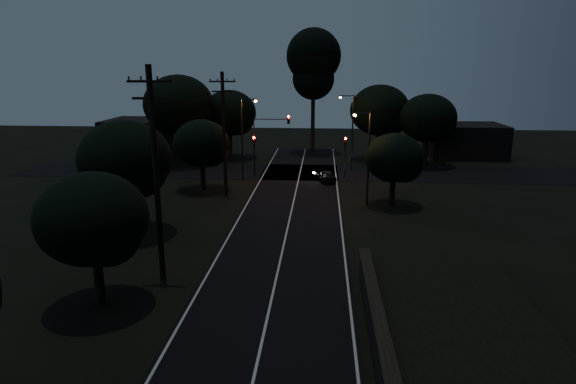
{
  "coord_description": "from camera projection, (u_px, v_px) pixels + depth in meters",
  "views": [
    {
      "loc": [
        2.32,
        -8.01,
        10.87
      ],
      "look_at": [
        0.0,
        24.0,
        2.5
      ],
      "focal_mm": 30.0,
      "sensor_mm": 36.0,
      "label": 1
    }
  ],
  "objects": [
    {
      "name": "road_surface",
      "position": [
        294.0,
        199.0,
        40.67
      ],
      "size": [
        60.0,
        70.0,
        0.03
      ],
      "color": "black",
      "rests_on": "ground"
    },
    {
      "name": "utility_pole_mid",
      "position": [
        156.0,
        173.0,
        24.09
      ],
      "size": [
        2.2,
        0.3,
        11.0
      ],
      "color": "black",
      "rests_on": "ground"
    },
    {
      "name": "utility_pole_far",
      "position": [
        224.0,
        133.0,
        40.56
      ],
      "size": [
        2.2,
        0.3,
        10.5
      ],
      "color": "black",
      "rests_on": "ground"
    },
    {
      "name": "tree_left_b",
      "position": [
        95.0,
        222.0,
        21.63
      ],
      "size": [
        5.0,
        5.0,
        6.36
      ],
      "color": "black",
      "rests_on": "ground"
    },
    {
      "name": "tree_left_c",
      "position": [
        128.0,
        162.0,
        31.24
      ],
      "size": [
        6.0,
        6.0,
        7.58
      ],
      "color": "black",
      "rests_on": "ground"
    },
    {
      "name": "tree_left_d",
      "position": [
        203.0,
        145.0,
        42.9
      ],
      "size": [
        5.02,
        5.02,
        6.37
      ],
      "color": "black",
      "rests_on": "ground"
    },
    {
      "name": "tree_far_nw",
      "position": [
        231.0,
        114.0,
        58.04
      ],
      "size": [
        6.49,
        6.49,
        8.22
      ],
      "color": "black",
      "rests_on": "ground"
    },
    {
      "name": "tree_far_w",
      "position": [
        181.0,
        106.0,
        54.19
      ],
      "size": [
        7.89,
        7.89,
        10.07
      ],
      "color": "black",
      "rests_on": "ground"
    },
    {
      "name": "tree_far_ne",
      "position": [
        382.0,
        112.0,
        56.66
      ],
      "size": [
        7.03,
        7.03,
        8.89
      ],
      "color": "black",
      "rests_on": "ground"
    },
    {
      "name": "tree_far_e",
      "position": [
        430.0,
        119.0,
        53.57
      ],
      "size": [
        6.31,
        6.31,
        8.01
      ],
      "color": "black",
      "rests_on": "ground"
    },
    {
      "name": "tree_right_a",
      "position": [
        396.0,
        159.0,
        37.98
      ],
      "size": [
        4.6,
        4.6,
        5.85
      ],
      "color": "black",
      "rests_on": "ground"
    },
    {
      "name": "tall_pine",
      "position": [
        314.0,
        63.0,
        60.8
      ],
      "size": [
        6.89,
        6.89,
        15.66
      ],
      "color": "black",
      "rests_on": "ground"
    },
    {
      "name": "building_left",
      "position": [
        148.0,
        137.0,
        61.67
      ],
      "size": [
        10.0,
        8.0,
        4.4
      ],
      "primitive_type": "cube",
      "color": "black",
      "rests_on": "ground"
    },
    {
      "name": "building_right",
      "position": [
        465.0,
        140.0,
        59.89
      ],
      "size": [
        9.0,
        7.0,
        4.0
      ],
      "primitive_type": "cube",
      "color": "black",
      "rests_on": "ground"
    },
    {
      "name": "signal_left",
      "position": [
        254.0,
        148.0,
        48.84
      ],
      "size": [
        0.28,
        0.35,
        4.1
      ],
      "color": "black",
      "rests_on": "ground"
    },
    {
      "name": "signal_right",
      "position": [
        345.0,
        150.0,
        48.2
      ],
      "size": [
        0.28,
        0.35,
        4.1
      ],
      "color": "black",
      "rests_on": "ground"
    },
    {
      "name": "signal_mast",
      "position": [
        271.0,
        134.0,
        48.34
      ],
      "size": [
        3.7,
        0.35,
        6.25
      ],
      "color": "black",
      "rests_on": "ground"
    },
    {
      "name": "streetlight_a",
      "position": [
        244.0,
        133.0,
        46.52
      ],
      "size": [
        1.66,
        0.26,
        8.0
      ],
      "color": "black",
      "rests_on": "ground"
    },
    {
      "name": "streetlight_b",
      "position": [
        351.0,
        127.0,
        51.56
      ],
      "size": [
        1.66,
        0.26,
        8.0
      ],
      "color": "black",
      "rests_on": "ground"
    },
    {
      "name": "streetlight_c",
      "position": [
        367.0,
        152.0,
        38.09
      ],
      "size": [
        1.46,
        0.26,
        7.5
      ],
      "color": "black",
      "rests_on": "ground"
    },
    {
      "name": "car",
      "position": [
        325.0,
        176.0,
        46.94
      ],
      "size": [
        2.43,
        3.58,
        1.13
      ],
      "primitive_type": "imported",
      "rotation": [
        0.0,
        0.0,
        3.51
      ],
      "color": "black",
      "rests_on": "ground"
    }
  ]
}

